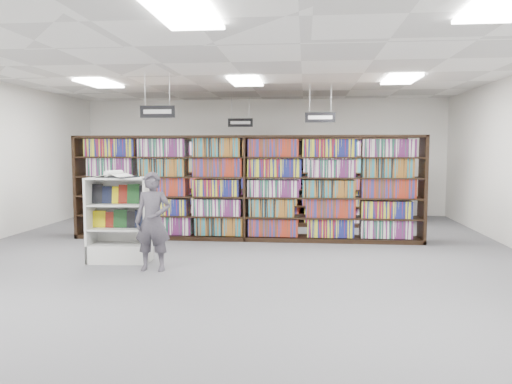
# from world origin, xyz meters

# --- Properties ---
(floor) EXTENTS (12.00, 12.00, 0.00)m
(floor) POSITION_xyz_m (0.00, 0.00, 0.00)
(floor) COLOR #505055
(floor) RESTS_ON ground
(ceiling) EXTENTS (10.00, 12.00, 0.10)m
(ceiling) POSITION_xyz_m (0.00, 0.00, 3.20)
(ceiling) COLOR white
(ceiling) RESTS_ON wall_back
(wall_back) EXTENTS (10.00, 0.10, 3.20)m
(wall_back) POSITION_xyz_m (0.00, 6.00, 1.60)
(wall_back) COLOR white
(wall_back) RESTS_ON ground
(wall_front) EXTENTS (10.00, 0.10, 3.20)m
(wall_front) POSITION_xyz_m (0.00, -6.00, 1.60)
(wall_front) COLOR white
(wall_front) RESTS_ON ground
(bookshelf_row_near) EXTENTS (7.00, 0.60, 2.10)m
(bookshelf_row_near) POSITION_xyz_m (0.00, 2.00, 1.05)
(bookshelf_row_near) COLOR black
(bookshelf_row_near) RESTS_ON floor
(bookshelf_row_mid) EXTENTS (7.00, 0.60, 2.10)m
(bookshelf_row_mid) POSITION_xyz_m (0.00, 4.00, 1.05)
(bookshelf_row_mid) COLOR black
(bookshelf_row_mid) RESTS_ON floor
(bookshelf_row_far) EXTENTS (7.00, 0.60, 2.10)m
(bookshelf_row_far) POSITION_xyz_m (0.00, 5.70, 1.05)
(bookshelf_row_far) COLOR black
(bookshelf_row_far) RESTS_ON floor
(aisle_sign_left) EXTENTS (0.65, 0.02, 0.80)m
(aisle_sign_left) POSITION_xyz_m (-1.50, 1.00, 2.53)
(aisle_sign_left) COLOR #B2B2B7
(aisle_sign_left) RESTS_ON ceiling
(aisle_sign_right) EXTENTS (0.65, 0.02, 0.80)m
(aisle_sign_right) POSITION_xyz_m (1.50, 3.00, 2.53)
(aisle_sign_right) COLOR #B2B2B7
(aisle_sign_right) RESTS_ON ceiling
(aisle_sign_center) EXTENTS (0.65, 0.02, 0.80)m
(aisle_sign_center) POSITION_xyz_m (-0.50, 5.00, 2.53)
(aisle_sign_center) COLOR #B2B2B7
(aisle_sign_center) RESTS_ON ceiling
(troffer_front_center) EXTENTS (0.60, 1.20, 0.04)m
(troffer_front_center) POSITION_xyz_m (0.00, -3.00, 3.16)
(troffer_front_center) COLOR white
(troffer_front_center) RESTS_ON ceiling
(troffer_front_right) EXTENTS (0.60, 1.20, 0.04)m
(troffer_front_right) POSITION_xyz_m (3.00, -3.00, 3.16)
(troffer_front_right) COLOR white
(troffer_front_right) RESTS_ON ceiling
(troffer_back_left) EXTENTS (0.60, 1.20, 0.04)m
(troffer_back_left) POSITION_xyz_m (-3.00, 2.00, 3.16)
(troffer_back_left) COLOR white
(troffer_back_left) RESTS_ON ceiling
(troffer_back_center) EXTENTS (0.60, 1.20, 0.04)m
(troffer_back_center) POSITION_xyz_m (0.00, 2.00, 3.16)
(troffer_back_center) COLOR white
(troffer_back_center) RESTS_ON ceiling
(troffer_back_right) EXTENTS (0.60, 1.20, 0.04)m
(troffer_back_right) POSITION_xyz_m (3.00, 2.00, 3.16)
(troffer_back_right) COLOR white
(troffer_back_right) RESTS_ON ceiling
(endcap_display) EXTENTS (1.01, 0.55, 1.38)m
(endcap_display) POSITION_xyz_m (-1.81, -0.16, 0.48)
(endcap_display) COLOR silver
(endcap_display) RESTS_ON floor
(open_book) EXTENTS (0.79, 0.62, 0.13)m
(open_book) POSITION_xyz_m (-1.87, -0.19, 1.41)
(open_book) COLOR black
(open_book) RESTS_ON endcap_display
(shopper) EXTENTS (0.55, 0.36, 1.49)m
(shopper) POSITION_xyz_m (-1.09, -0.70, 0.75)
(shopper) COLOR #444049
(shopper) RESTS_ON floor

